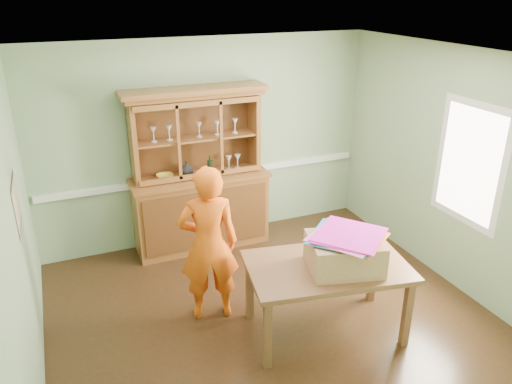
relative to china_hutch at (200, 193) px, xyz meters
name	(u,v)px	position (x,y,z in m)	size (l,w,h in m)	color
floor	(267,312)	(0.20, -1.76, -0.75)	(4.50, 4.50, 0.00)	#3F2414
ceiling	(270,57)	(0.20, -1.76, 1.95)	(4.50, 4.50, 0.00)	white
wall_back	(207,142)	(0.20, 0.24, 0.60)	(4.50, 4.50, 0.00)	#86A57C
wall_left	(18,240)	(-2.05, -1.76, 0.60)	(4.00, 4.00, 0.00)	#86A57C
wall_right	(449,168)	(2.45, -1.76, 0.60)	(4.00, 4.00, 0.00)	#86A57C
wall_front	(395,314)	(0.20, -3.76, 0.60)	(4.50, 4.50, 0.00)	#86A57C
chair_rail	(209,175)	(0.20, 0.22, 0.15)	(4.41, 0.05, 0.08)	white
framed_map	(17,204)	(-2.03, -1.46, 0.80)	(0.03, 0.60, 0.46)	#2F2112
window_panel	(469,164)	(2.43, -2.06, 0.75)	(0.03, 0.96, 1.36)	white
china_hutch	(200,193)	(0.00, 0.00, 0.00)	(1.81, 0.60, 2.13)	brown
dining_table	(327,273)	(0.62, -2.25, -0.06)	(1.69, 1.18, 0.78)	brown
cardboard_box	(344,254)	(0.72, -2.36, 0.18)	(0.67, 0.53, 0.31)	tan
kite_stack	(347,236)	(0.74, -2.35, 0.37)	(0.82, 0.82, 0.05)	orange
person	(209,244)	(-0.36, -1.54, 0.10)	(0.62, 0.40, 1.69)	#F2580F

